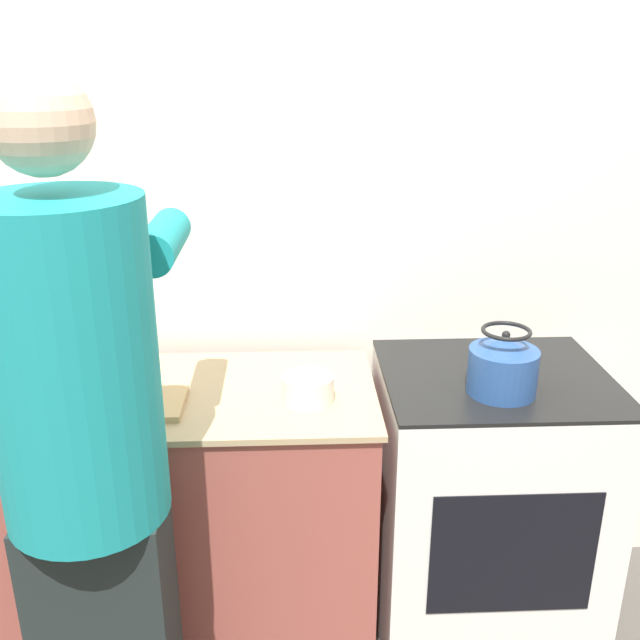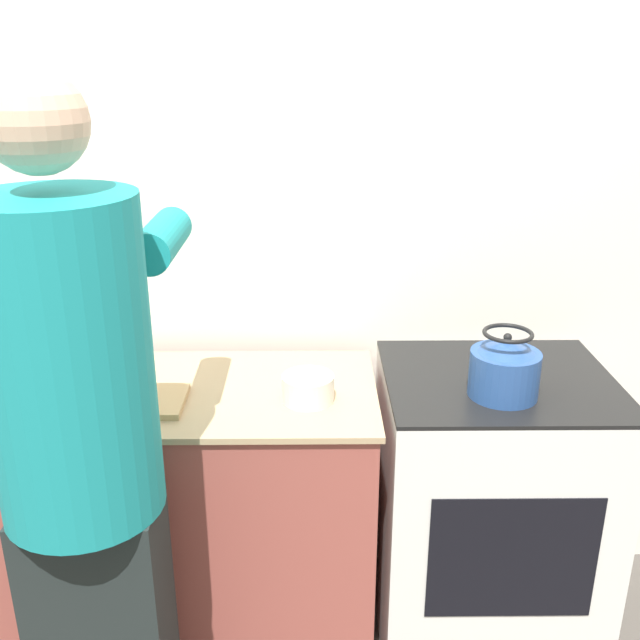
# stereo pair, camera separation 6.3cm
# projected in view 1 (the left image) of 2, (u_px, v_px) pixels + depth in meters

# --- Properties ---
(wall_back) EXTENTS (8.00, 0.05, 2.60)m
(wall_back) POSITION_uv_depth(u_px,v_px,m) (240.00, 226.00, 2.32)
(wall_back) COLOR silver
(wall_back) RESTS_ON ground_plane
(counter) EXTENTS (1.54, 0.58, 0.89)m
(counter) POSITION_uv_depth(u_px,v_px,m) (128.00, 521.00, 2.24)
(counter) COLOR #9E4C42
(counter) RESTS_ON ground_plane
(oven) EXTENTS (0.68, 0.59, 0.92)m
(oven) POSITION_uv_depth(u_px,v_px,m) (485.00, 504.00, 2.30)
(oven) COLOR silver
(oven) RESTS_ON ground_plane
(person) EXTENTS (0.40, 0.64, 1.81)m
(person) POSITION_uv_depth(u_px,v_px,m) (87.00, 460.00, 1.58)
(person) COLOR #1F2625
(person) RESTS_ON ground_plane
(cutting_board) EXTENTS (0.34, 0.20, 0.02)m
(cutting_board) POSITION_uv_depth(u_px,v_px,m) (123.00, 404.00, 2.00)
(cutting_board) COLOR tan
(cutting_board) RESTS_ON counter
(knife) EXTENTS (0.20, 0.07, 0.01)m
(knife) POSITION_uv_depth(u_px,v_px,m) (104.00, 406.00, 1.97)
(knife) COLOR silver
(knife) RESTS_ON cutting_board
(kettle) EXTENTS (0.20, 0.20, 0.19)m
(kettle) POSITION_uv_depth(u_px,v_px,m) (503.00, 366.00, 2.01)
(kettle) COLOR #284C8C
(kettle) RESTS_ON oven
(bowl_prep) EXTENTS (0.15, 0.15, 0.08)m
(bowl_prep) POSITION_uv_depth(u_px,v_px,m) (308.00, 388.00, 2.03)
(bowl_prep) COLOR silver
(bowl_prep) RESTS_ON counter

